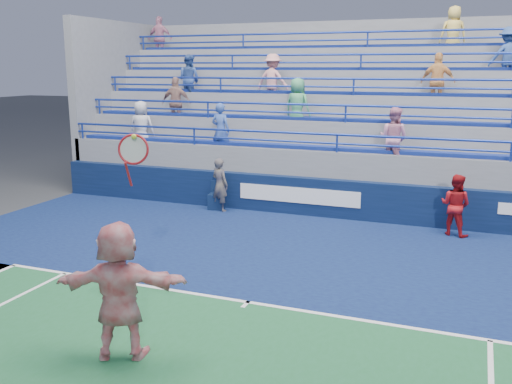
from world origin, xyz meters
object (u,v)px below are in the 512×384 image
at_px(judge_chair, 217,200).
at_px(tennis_player, 119,290).
at_px(ball_girl, 455,205).
at_px(line_judge, 220,185).

distance_m(judge_chair, tennis_player, 9.05).
bearing_deg(ball_girl, line_judge, 19.86).
height_order(judge_chair, line_judge, line_judge).
distance_m(tennis_player, line_judge, 8.79).
distance_m(tennis_player, ball_girl, 9.40).
xyz_separation_m(line_judge, ball_girl, (6.60, -0.11, -0.01)).
xyz_separation_m(judge_chair, ball_girl, (6.79, -0.30, 0.52)).
relative_size(judge_chair, line_judge, 0.53).
bearing_deg(tennis_player, ball_girl, 62.85).
bearing_deg(ball_girl, judge_chair, 18.31).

